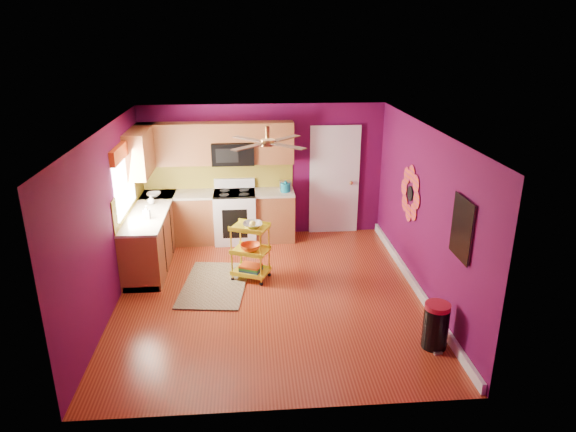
{
  "coord_description": "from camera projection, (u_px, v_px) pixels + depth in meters",
  "views": [
    {
      "loc": [
        -0.27,
        -6.86,
        3.78
      ],
      "look_at": [
        0.3,
        0.4,
        1.11
      ],
      "focal_mm": 32.0,
      "sensor_mm": 36.0,
      "label": 1
    }
  ],
  "objects": [
    {
      "name": "right_wall_art",
      "position": [
        431.0,
        208.0,
        7.09
      ],
      "size": [
        0.04,
        2.74,
        1.04
      ],
      "color": "black",
      "rests_on": "ground"
    },
    {
      "name": "counter_cup",
      "position": [
        146.0,
        212.0,
        8.27
      ],
      "size": [
        0.12,
        0.12,
        0.09
      ],
      "primitive_type": "imported",
      "color": "white",
      "rests_on": "lower_cabinets"
    },
    {
      "name": "electric_range",
      "position": [
        235.0,
        216.0,
        9.57
      ],
      "size": [
        0.76,
        0.66,
        1.13
      ],
      "color": "white",
      "rests_on": "ground"
    },
    {
      "name": "lower_cabinets",
      "position": [
        190.0,
        227.0,
        9.19
      ],
      "size": [
        2.81,
        2.31,
        0.94
      ],
      "color": "brown",
      "rests_on": "ground"
    },
    {
      "name": "toaster",
      "position": [
        285.0,
        185.0,
        9.53
      ],
      "size": [
        0.22,
        0.15,
        0.18
      ],
      "primitive_type": "cube",
      "color": "beige",
      "rests_on": "lower_cabinets"
    },
    {
      "name": "soap_bottle_b",
      "position": [
        151.0,
        200.0,
        8.78
      ],
      "size": [
        0.12,
        0.12,
        0.16
      ],
      "primitive_type": "imported",
      "color": "white",
      "rests_on": "lower_cabinets"
    },
    {
      "name": "soap_bottle_a",
      "position": [
        147.0,
        212.0,
        8.1
      ],
      "size": [
        0.1,
        0.1,
        0.21
      ],
      "primitive_type": "imported",
      "color": "#EA3F72",
      "rests_on": "lower_cabinets"
    },
    {
      "name": "ceiling_fan",
      "position": [
        268.0,
        142.0,
        7.14
      ],
      "size": [
        1.01,
        1.01,
        0.26
      ],
      "color": "#BF8C3F",
      "rests_on": "ground"
    },
    {
      "name": "teal_kettle",
      "position": [
        285.0,
        187.0,
        9.43
      ],
      "size": [
        0.18,
        0.18,
        0.21
      ],
      "color": "#13788F",
      "rests_on": "lower_cabinets"
    },
    {
      "name": "upper_cabinetry",
      "position": [
        193.0,
        147.0,
        9.06
      ],
      "size": [
        2.8,
        2.3,
        1.26
      ],
      "color": "brown",
      "rests_on": "ground"
    },
    {
      "name": "left_window",
      "position": [
        123.0,
        168.0,
        7.96
      ],
      "size": [
        0.08,
        1.35,
        1.08
      ],
      "color": "white",
      "rests_on": "ground"
    },
    {
      "name": "rolling_cart",
      "position": [
        251.0,
        249.0,
        8.05
      ],
      "size": [
        0.67,
        0.59,
        1.0
      ],
      "color": "yellow",
      "rests_on": "ground"
    },
    {
      "name": "panel_door",
      "position": [
        334.0,
        181.0,
        9.8
      ],
      "size": [
        0.95,
        0.11,
        2.15
      ],
      "color": "white",
      "rests_on": "ground"
    },
    {
      "name": "trash_can",
      "position": [
        436.0,
        326.0,
        6.37
      ],
      "size": [
        0.36,
        0.37,
        0.61
      ],
      "color": "black",
      "rests_on": "ground"
    },
    {
      "name": "ground",
      "position": [
        270.0,
        294.0,
        7.74
      ],
      "size": [
        5.0,
        5.0,
        0.0
      ],
      "primitive_type": "plane",
      "color": "maroon",
      "rests_on": "ground"
    },
    {
      "name": "shag_rug",
      "position": [
        215.0,
        284.0,
        8.01
      ],
      "size": [
        1.14,
        1.66,
        0.02
      ],
      "primitive_type": "cube",
      "rotation": [
        0.0,
        0.0,
        -0.13
      ],
      "color": "#302010",
      "rests_on": "ground"
    },
    {
      "name": "counter_dish",
      "position": [
        154.0,
        195.0,
        9.2
      ],
      "size": [
        0.25,
        0.25,
        0.06
      ],
      "primitive_type": "imported",
      "color": "white",
      "rests_on": "lower_cabinets"
    },
    {
      "name": "room_envelope",
      "position": [
        271.0,
        191.0,
        7.18
      ],
      "size": [
        4.54,
        5.04,
        2.52
      ],
      "color": "#54093C",
      "rests_on": "ground"
    }
  ]
}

